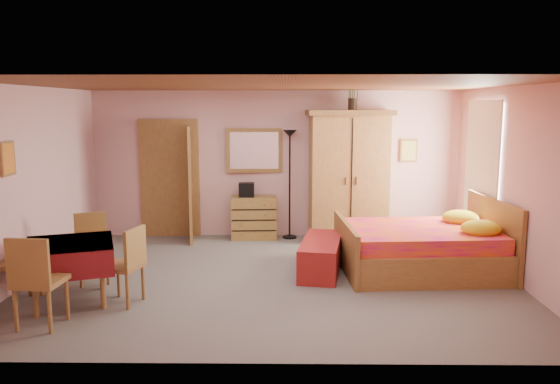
{
  "coord_description": "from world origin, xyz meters",
  "views": [
    {
      "loc": [
        0.19,
        -7.19,
        2.34
      ],
      "look_at": [
        0.1,
        0.3,
        1.15
      ],
      "focal_mm": 35.0,
      "sensor_mm": 36.0,
      "label": 1
    }
  ],
  "objects_px": {
    "wall_mirror": "(254,150)",
    "floor_lamp": "(290,185)",
    "stereo": "(246,190)",
    "bed": "(420,235)",
    "wardrobe": "(348,176)",
    "dining_table": "(70,272)",
    "chair_north": "(93,249)",
    "bench": "(321,256)",
    "chair_west": "(6,263)",
    "chair_east": "(122,265)",
    "chair_south": "(40,280)",
    "sunflower_vase": "(353,94)",
    "chest_of_drawers": "(254,218)"
  },
  "relations": [
    {
      "from": "bed",
      "to": "chair_south",
      "type": "distance_m",
      "value": 4.95
    },
    {
      "from": "floor_lamp",
      "to": "wardrobe",
      "type": "bearing_deg",
      "value": -7.92
    },
    {
      "from": "sunflower_vase",
      "to": "dining_table",
      "type": "distance_m",
      "value": 5.33
    },
    {
      "from": "chair_west",
      "to": "wardrobe",
      "type": "bearing_deg",
      "value": 124.42
    },
    {
      "from": "dining_table",
      "to": "chair_east",
      "type": "height_order",
      "value": "chair_east"
    },
    {
      "from": "bed",
      "to": "chair_east",
      "type": "xyz_separation_m",
      "value": [
        -3.85,
        -1.34,
        -0.05
      ]
    },
    {
      "from": "wardrobe",
      "to": "chair_north",
      "type": "distance_m",
      "value": 4.4
    },
    {
      "from": "dining_table",
      "to": "chest_of_drawers",
      "type": "bearing_deg",
      "value": 57.72
    },
    {
      "from": "chest_of_drawers",
      "to": "dining_table",
      "type": "relative_size",
      "value": 0.8
    },
    {
      "from": "floor_lamp",
      "to": "chair_west",
      "type": "relative_size",
      "value": 2.01
    },
    {
      "from": "wardrobe",
      "to": "chair_south",
      "type": "relative_size",
      "value": 2.24
    },
    {
      "from": "sunflower_vase",
      "to": "chair_east",
      "type": "height_order",
      "value": "sunflower_vase"
    },
    {
      "from": "sunflower_vase",
      "to": "chair_south",
      "type": "xyz_separation_m",
      "value": [
        -3.74,
        -3.88,
        -2.03
      ]
    },
    {
      "from": "chest_of_drawers",
      "to": "chair_west",
      "type": "height_order",
      "value": "chair_west"
    },
    {
      "from": "wall_mirror",
      "to": "floor_lamp",
      "type": "xyz_separation_m",
      "value": [
        0.63,
        -0.16,
        -0.59
      ]
    },
    {
      "from": "bench",
      "to": "chair_north",
      "type": "bearing_deg",
      "value": -170.32
    },
    {
      "from": "stereo",
      "to": "dining_table",
      "type": "height_order",
      "value": "stereo"
    },
    {
      "from": "stereo",
      "to": "floor_lamp",
      "type": "height_order",
      "value": "floor_lamp"
    },
    {
      "from": "dining_table",
      "to": "sunflower_vase",
      "type": "bearing_deg",
      "value": 40.35
    },
    {
      "from": "stereo",
      "to": "chair_west",
      "type": "xyz_separation_m",
      "value": [
        -2.66,
        -3.15,
        -0.4
      ]
    },
    {
      "from": "bed",
      "to": "chair_south",
      "type": "xyz_separation_m",
      "value": [
        -4.51,
        -2.03,
        -0.01
      ]
    },
    {
      "from": "chair_east",
      "to": "sunflower_vase",
      "type": "bearing_deg",
      "value": -27.78
    },
    {
      "from": "chair_north",
      "to": "chair_east",
      "type": "height_order",
      "value": "chair_east"
    },
    {
      "from": "chair_east",
      "to": "bench",
      "type": "bearing_deg",
      "value": -46.25
    },
    {
      "from": "floor_lamp",
      "to": "chair_east",
      "type": "bearing_deg",
      "value": -121.56
    },
    {
      "from": "wardrobe",
      "to": "stereo",
      "type": "bearing_deg",
      "value": 174.55
    },
    {
      "from": "wall_mirror",
      "to": "stereo",
      "type": "bearing_deg",
      "value": -122.13
    },
    {
      "from": "chest_of_drawers",
      "to": "wardrobe",
      "type": "xyz_separation_m",
      "value": [
        1.65,
        -0.09,
        0.75
      ]
    },
    {
      "from": "stereo",
      "to": "bed",
      "type": "height_order",
      "value": "bed"
    },
    {
      "from": "stereo",
      "to": "dining_table",
      "type": "distance_m",
      "value": 3.72
    },
    {
      "from": "chest_of_drawers",
      "to": "bed",
      "type": "distance_m",
      "value": 3.11
    },
    {
      "from": "chair_north",
      "to": "chest_of_drawers",
      "type": "bearing_deg",
      "value": -152.11
    },
    {
      "from": "wall_mirror",
      "to": "wardrobe",
      "type": "xyz_separation_m",
      "value": [
        1.65,
        -0.3,
        -0.42
      ]
    },
    {
      "from": "sunflower_vase",
      "to": "stereo",
      "type": "bearing_deg",
      "value": 179.55
    },
    {
      "from": "bench",
      "to": "chair_north",
      "type": "relative_size",
      "value": 1.51
    },
    {
      "from": "wardrobe",
      "to": "dining_table",
      "type": "bearing_deg",
      "value": -142.88
    },
    {
      "from": "chair_north",
      "to": "bench",
      "type": "bearing_deg",
      "value": 166.54
    },
    {
      "from": "chest_of_drawers",
      "to": "bench",
      "type": "height_order",
      "value": "chest_of_drawers"
    },
    {
      "from": "wall_mirror",
      "to": "stereo",
      "type": "xyz_separation_m",
      "value": [
        -0.13,
        -0.23,
        -0.67
      ]
    },
    {
      "from": "bench",
      "to": "sunflower_vase",
      "type": "bearing_deg",
      "value": 71.8
    },
    {
      "from": "wall_mirror",
      "to": "bed",
      "type": "distance_m",
      "value": 3.4
    },
    {
      "from": "wardrobe",
      "to": "sunflower_vase",
      "type": "height_order",
      "value": "sunflower_vase"
    },
    {
      "from": "chair_south",
      "to": "chair_west",
      "type": "relative_size",
      "value": 1.06
    },
    {
      "from": "chair_north",
      "to": "chair_east",
      "type": "xyz_separation_m",
      "value": [
        0.62,
        -0.75,
        0.01
      ]
    },
    {
      "from": "dining_table",
      "to": "chair_west",
      "type": "xyz_separation_m",
      "value": [
        -0.77,
        0.01,
        0.11
      ]
    },
    {
      "from": "bed",
      "to": "wall_mirror",
      "type": "bearing_deg",
      "value": 135.8
    },
    {
      "from": "bed",
      "to": "chair_west",
      "type": "xyz_separation_m",
      "value": [
        -5.26,
        -1.29,
        -0.04
      ]
    },
    {
      "from": "stereo",
      "to": "chair_north",
      "type": "height_order",
      "value": "stereo"
    },
    {
      "from": "wall_mirror",
      "to": "chair_east",
      "type": "relative_size",
      "value": 1.07
    },
    {
      "from": "wardrobe",
      "to": "dining_table",
      "type": "height_order",
      "value": "wardrobe"
    }
  ]
}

